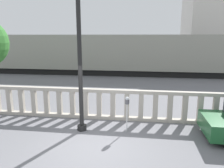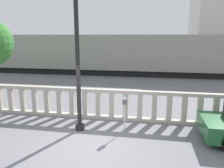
% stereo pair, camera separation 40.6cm
% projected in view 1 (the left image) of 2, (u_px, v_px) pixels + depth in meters
% --- Properties ---
extents(ground_plane, '(160.00, 160.00, 0.00)m').
position_uv_depth(ground_plane, '(94.00, 148.00, 7.07)').
color(ground_plane, slate).
extents(balustrade, '(12.17, 0.24, 1.33)m').
position_uv_depth(balustrade, '(106.00, 104.00, 9.40)').
color(balustrade, '#ADA599').
rests_on(balustrade, ground).
extents(lamppost, '(0.37, 0.37, 5.60)m').
position_uv_depth(lamppost, '(79.00, 49.00, 7.74)').
color(lamppost, black).
rests_on(lamppost, ground).
extents(parking_meter, '(0.17, 0.17, 1.36)m').
position_uv_depth(parking_meter, '(127.00, 104.00, 8.06)').
color(parking_meter, silver).
rests_on(parking_meter, ground).
extents(train_near, '(27.04, 2.99, 4.26)m').
position_uv_depth(train_near, '(125.00, 54.00, 20.21)').
color(train_near, black).
rests_on(train_near, ground).
extents(building_block, '(8.34, 8.25, 12.88)m').
position_uv_depth(building_block, '(217.00, 15.00, 30.26)').
color(building_block, beige).
rests_on(building_block, ground).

